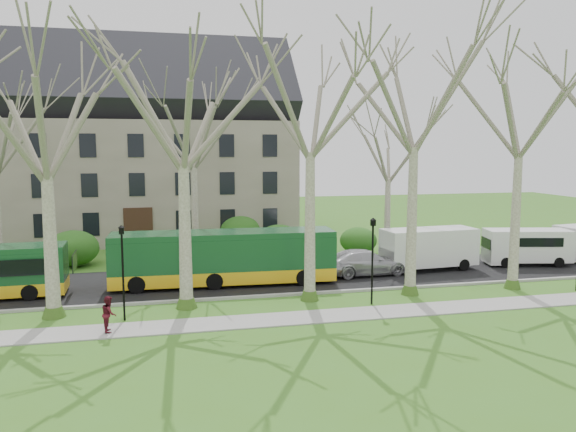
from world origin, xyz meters
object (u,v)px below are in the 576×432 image
at_px(bus_follow, 224,257).
at_px(pedestrian_b, 109,314).
at_px(sedan, 365,262).
at_px(van_a, 429,249).
at_px(van_b, 527,247).

bearing_deg(bus_follow, pedestrian_b, -126.12).
bearing_deg(bus_follow, sedan, 5.21).
bearing_deg(bus_follow, van_a, 6.37).
relative_size(bus_follow, pedestrian_b, 8.17).
bearing_deg(van_a, pedestrian_b, -160.87).
xyz_separation_m(van_a, van_b, (7.06, -0.12, -0.13)).
height_order(van_b, pedestrian_b, van_b).
bearing_deg(van_a, sedan, -177.87).
distance_m(sedan, van_b, 11.56).
height_order(bus_follow, pedestrian_b, bus_follow).
distance_m(bus_follow, van_b, 20.31).
bearing_deg(pedestrian_b, sedan, -67.75).
relative_size(bus_follow, van_b, 2.32).
bearing_deg(sedan, van_b, -91.89).
xyz_separation_m(sedan, van_a, (4.49, 0.50, 0.54)).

